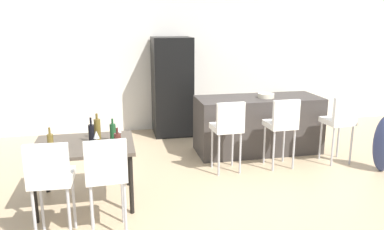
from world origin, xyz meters
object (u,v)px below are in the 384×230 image
(potted_plant, at_px, (291,110))
(refrigerator, at_px, (172,87))
(wine_bottle_far, at_px, (113,132))
(fruit_bowl, at_px, (266,96))
(floor_vase, at_px, (384,143))
(kitchen_island, at_px, (258,125))
(dining_chair_near, at_px, (50,176))
(wine_glass_left, at_px, (96,135))
(wine_bottle_right, at_px, (91,133))
(bar_chair_middle, at_px, (282,122))
(wine_bottle_near, at_px, (97,129))
(wine_glass_middle, at_px, (118,129))
(dining_table, at_px, (84,150))
(bar_chair_left, at_px, (228,125))
(wine_bottle_end, at_px, (118,142))
(dining_chair_far, at_px, (106,171))
(wine_bottle_corner, at_px, (50,143))
(bar_chair_right, at_px, (340,119))

(potted_plant, bearing_deg, refrigerator, 179.77)
(wine_bottle_far, xyz_separation_m, fruit_bowl, (2.45, 1.28, 0.10))
(floor_vase, bearing_deg, kitchen_island, 140.36)
(dining_chair_near, height_order, wine_glass_left, dining_chair_near)
(floor_vase, bearing_deg, wine_bottle_right, -178.60)
(bar_chair_middle, height_order, potted_plant, bar_chair_middle)
(wine_bottle_near, xyz_separation_m, wine_glass_middle, (0.25, -0.04, -0.01))
(dining_table, distance_m, fruit_bowl, 3.09)
(wine_bottle_near, height_order, refrigerator, refrigerator)
(bar_chair_middle, distance_m, wine_glass_middle, 2.40)
(bar_chair_left, bearing_deg, bar_chair_middle, -0.00)
(dining_table, xyz_separation_m, wine_bottle_near, (0.16, 0.15, 0.20))
(wine_bottle_far, bearing_deg, wine_bottle_end, -82.41)
(wine_bottle_end, height_order, floor_vase, floor_vase)
(wine_glass_left, bearing_deg, bar_chair_middle, 14.21)
(kitchen_island, relative_size, bar_chair_middle, 1.93)
(wine_bottle_right, xyz_separation_m, wine_bottle_end, (0.29, -0.38, -0.01))
(dining_chair_far, height_order, wine_bottle_far, dining_chair_far)
(bar_chair_left, bearing_deg, dining_table, -163.64)
(refrigerator, relative_size, fruit_bowl, 7.02)
(refrigerator, xyz_separation_m, floor_vase, (2.68, -2.52, -0.49))
(kitchen_island, xyz_separation_m, wine_bottle_end, (-2.30, -1.68, 0.39))
(dining_chair_far, height_order, wine_bottle_corner, dining_chair_far)
(refrigerator, distance_m, potted_plant, 2.52)
(wine_glass_middle, xyz_separation_m, floor_vase, (3.74, 0.03, -0.43))
(floor_vase, bearing_deg, wine_bottle_far, -178.18)
(floor_vase, bearing_deg, wine_bottle_end, -172.80)
(bar_chair_middle, xyz_separation_m, wine_glass_left, (-2.60, -0.66, 0.17))
(bar_chair_right, relative_size, wine_bottle_near, 3.28)
(dining_chair_far, xyz_separation_m, wine_bottle_end, (0.13, 0.48, 0.15))
(wine_bottle_corner, distance_m, wine_bottle_far, 0.71)
(wine_bottle_corner, bearing_deg, bar_chair_right, 11.20)
(dining_chair_near, xyz_separation_m, wine_glass_middle, (0.67, 0.92, 0.17))
(wine_bottle_end, height_order, wine_glass_middle, wine_bottle_end)
(bar_chair_right, distance_m, wine_bottle_far, 3.40)
(kitchen_island, xyz_separation_m, dining_chair_far, (-2.43, -2.16, 0.24))
(kitchen_island, bearing_deg, fruit_bowl, -25.62)
(bar_chair_left, distance_m, dining_chair_near, 2.59)
(wine_glass_middle, xyz_separation_m, potted_plant, (3.52, 2.55, -0.51))
(kitchen_island, distance_m, bar_chair_left, 1.11)
(wine_bottle_near, height_order, potted_plant, wine_bottle_near)
(bar_chair_middle, bearing_deg, wine_bottle_corner, -165.52)
(dining_table, distance_m, wine_glass_middle, 0.46)
(bar_chair_right, height_order, fruit_bowl, bar_chair_right)
(wine_bottle_corner, xyz_separation_m, fruit_bowl, (3.12, 1.53, 0.11))
(potted_plant, bearing_deg, wine_glass_middle, -144.11)
(wine_bottle_corner, height_order, wine_bottle_near, wine_bottle_near)
(dining_table, xyz_separation_m, wine_glass_middle, (0.41, 0.11, 0.20))
(bar_chair_right, height_order, dining_table, bar_chair_right)
(wine_bottle_corner, distance_m, wine_bottle_near, 0.62)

